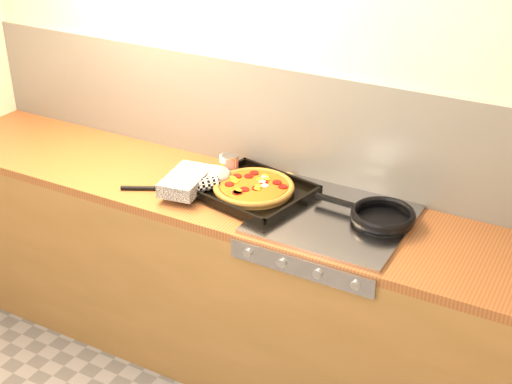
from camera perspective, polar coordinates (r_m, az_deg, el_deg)
The scene contains 9 objects.
room_shell at distance 3.22m, azimuth 1.09°, elevation 5.80°, with size 3.20×3.20×3.20m.
counter_run at distance 3.33m, azimuth -1.35°, elevation -7.09°, with size 3.20×0.62×0.90m.
stovetop at distance 2.92m, azimuth 6.22°, elevation -2.17°, with size 0.60×0.56×0.02m, color #A0A0A5.
pizza_on_tray at distance 3.07m, azimuth -1.62°, elevation 0.51°, with size 0.63×0.49×0.08m.
frying_pan at distance 2.90m, azimuth 10.02°, elevation -1.93°, with size 0.44×0.28×0.04m.
tomato_can at distance 3.22m, azimuth -2.10°, elevation 2.05°, with size 0.10×0.10×0.11m.
juice_glass at distance 3.22m, azimuth -2.35°, elevation 2.05°, with size 0.07×0.07×0.11m.
wooden_spoon at distance 3.26m, azimuth 0.92°, elevation 1.44°, with size 0.28×0.15×0.02m.
black_spatula at distance 3.16m, azimuth -8.13°, elevation 0.26°, with size 0.27×0.18×0.02m.
Camera 1 is at (1.39, -1.25, 2.36)m, focal length 50.00 mm.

